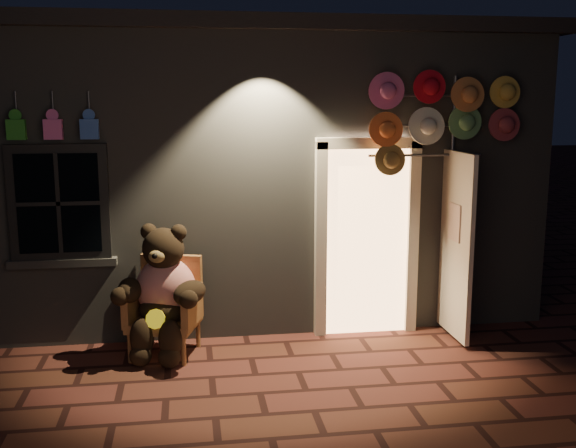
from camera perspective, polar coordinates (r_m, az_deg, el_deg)
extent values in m
plane|color=#552620|center=(6.23, -2.37, -14.12)|extent=(60.00, 60.00, 0.00)
cube|color=slate|center=(9.69, -5.01, 4.90)|extent=(7.00, 5.00, 3.30)
cube|color=black|center=(9.68, -5.18, 15.15)|extent=(7.30, 5.30, 0.16)
cube|color=black|center=(7.28, -18.79, 1.71)|extent=(1.00, 0.10, 1.20)
cube|color=black|center=(7.25, -18.83, 1.67)|extent=(0.82, 0.06, 1.02)
cube|color=slate|center=(7.40, -18.50, -3.11)|extent=(1.10, 0.14, 0.08)
cube|color=#EAA969|center=(7.53, 6.61, -1.39)|extent=(0.92, 0.10, 2.10)
cube|color=beige|center=(7.37, 2.78, -1.58)|extent=(0.12, 0.12, 2.20)
cube|color=beige|center=(7.64, 10.45, -1.31)|extent=(0.12, 0.12, 2.20)
cube|color=beige|center=(7.34, 6.87, 6.82)|extent=(1.16, 0.12, 0.12)
cube|color=beige|center=(7.47, 14.06, -1.74)|extent=(0.05, 0.80, 2.00)
cube|color=#288123|center=(7.21, -22.02, 7.42)|extent=(0.18, 0.07, 0.20)
cylinder|color=#59595E|center=(7.26, -22.05, 9.41)|extent=(0.02, 0.02, 0.25)
cube|color=#E45EAB|center=(7.13, -19.26, 7.57)|extent=(0.18, 0.07, 0.20)
cylinder|color=#59595E|center=(7.19, -19.30, 9.59)|extent=(0.02, 0.02, 0.25)
cube|color=#335AB4|center=(7.08, -16.45, 7.71)|extent=(0.18, 0.07, 0.20)
cylinder|color=#59595E|center=(7.13, -16.49, 9.74)|extent=(0.02, 0.02, 0.25)
cube|color=#A36D3F|center=(7.08, -10.42, -8.20)|extent=(0.80, 0.76, 0.09)
cube|color=#A36D3F|center=(7.24, -9.80, -5.08)|extent=(0.64, 0.26, 0.65)
cube|color=#A36D3F|center=(7.11, -12.87, -6.65)|extent=(0.23, 0.55, 0.37)
cube|color=#A36D3F|center=(6.92, -8.10, -6.97)|extent=(0.23, 0.55, 0.37)
cylinder|color=#A36D3F|center=(7.01, -13.24, -10.20)|extent=(0.05, 0.05, 0.30)
cylinder|color=#A36D3F|center=(6.83, -8.82, -10.59)|extent=(0.05, 0.05, 0.30)
cylinder|color=#A36D3F|center=(7.47, -11.77, -8.84)|extent=(0.05, 0.05, 0.30)
cylinder|color=#A36D3F|center=(7.30, -7.61, -9.16)|extent=(0.05, 0.05, 0.30)
ellipsoid|color=red|center=(7.02, -10.28, -5.40)|extent=(0.74, 0.66, 0.65)
ellipsoid|color=black|center=(7.01, -10.42, -7.07)|extent=(0.62, 0.56, 0.31)
sphere|color=black|center=(6.87, -10.52, -2.06)|extent=(0.52, 0.52, 0.42)
sphere|color=black|center=(6.91, -11.71, -0.63)|extent=(0.16, 0.16, 0.16)
sphere|color=black|center=(6.82, -9.26, -0.71)|extent=(0.16, 0.16, 0.16)
ellipsoid|color=olive|center=(6.70, -11.04, -2.71)|extent=(0.19, 0.16, 0.13)
ellipsoid|color=black|center=(6.93, -13.26, -5.47)|extent=(0.26, 0.44, 0.24)
ellipsoid|color=black|center=(6.73, -8.32, -5.78)|extent=(0.45, 0.48, 0.24)
ellipsoid|color=black|center=(6.88, -12.27, -9.39)|extent=(0.24, 0.24, 0.40)
ellipsoid|color=black|center=(6.79, -9.92, -9.59)|extent=(0.24, 0.24, 0.40)
sphere|color=black|center=(6.89, -12.37, -10.83)|extent=(0.22, 0.22, 0.22)
sphere|color=black|center=(6.80, -10.02, -11.05)|extent=(0.22, 0.22, 0.22)
cylinder|color=yellow|center=(6.77, -11.16, -7.90)|extent=(0.22, 0.14, 0.19)
cylinder|color=#59595E|center=(7.66, 13.54, 1.41)|extent=(0.04, 0.04, 2.84)
cylinder|color=#59595E|center=(7.44, 11.71, 10.58)|extent=(1.26, 0.03, 0.03)
cylinder|color=#59595E|center=(7.44, 11.62, 8.16)|extent=(1.26, 0.03, 0.03)
cylinder|color=#59595E|center=(7.46, 11.53, 5.73)|extent=(1.26, 0.03, 0.03)
cylinder|color=#DE5C9B|center=(7.24, 8.43, 11.11)|extent=(0.36, 0.11, 0.36)
cylinder|color=red|center=(7.34, 11.71, 11.00)|extent=(0.36, 0.11, 0.36)
cylinder|color=#CB7C40|center=(7.47, 14.87, 10.86)|extent=(0.36, 0.11, 0.36)
cylinder|color=#EBB844|center=(7.70, 17.62, 10.70)|extent=(0.36, 0.11, 0.36)
cylinder|color=orange|center=(7.21, 8.42, 8.19)|extent=(0.36, 0.11, 0.36)
cylinder|color=white|center=(7.32, 11.68, 8.12)|extent=(0.36, 0.11, 0.36)
cylinder|color=#63A25F|center=(7.53, 14.56, 8.06)|extent=(0.36, 0.11, 0.36)
cylinder|color=#AA3942|center=(7.67, 17.57, 7.95)|extent=(0.36, 0.11, 0.36)
cylinder|color=olive|center=(7.21, 8.41, 5.25)|extent=(0.36, 0.11, 0.36)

